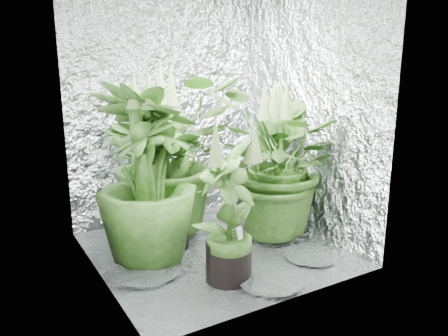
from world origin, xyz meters
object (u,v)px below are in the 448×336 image
object	(u,v)px
plant_b	(167,175)
plant_d	(147,176)
plant_e	(277,166)
plant_c	(276,161)
plant_f	(229,211)
plant_a	(167,156)
circulation_fan	(248,199)

from	to	relation	value
plant_b	plant_d	distance (m)	0.27
plant_e	plant_d	bearing A→B (deg)	175.38
plant_c	plant_f	bearing A→B (deg)	-143.83
plant_a	plant_f	size ratio (longest dim) A/B	1.31
plant_f	circulation_fan	distance (m)	1.19
plant_b	plant_d	world-z (taller)	plant_d
plant_b	plant_c	distance (m)	0.90
plant_d	circulation_fan	size ratio (longest dim) A/B	3.50
plant_a	circulation_fan	bearing A→B (deg)	0.94
plant_b	plant_d	xyz separation A→B (m)	(-0.20, -0.17, 0.06)
plant_f	circulation_fan	world-z (taller)	plant_f
plant_a	circulation_fan	world-z (taller)	plant_a
plant_a	plant_b	bearing A→B (deg)	-114.39
plant_a	plant_e	world-z (taller)	plant_a
plant_a	plant_e	distance (m)	0.83
plant_d	plant_e	bearing A→B (deg)	-4.62
plant_d	plant_f	distance (m)	0.59
plant_c	plant_f	distance (m)	0.97
plant_a	plant_f	bearing A→B (deg)	-89.44
plant_b	circulation_fan	xyz separation A→B (m)	(0.86, 0.26, -0.38)
plant_c	plant_e	world-z (taller)	plant_e
plant_c	plant_d	size ratio (longest dim) A/B	0.92
circulation_fan	plant_d	bearing A→B (deg)	-176.57
plant_d	plant_e	size ratio (longest dim) A/B	0.96
plant_a	plant_e	size ratio (longest dim) A/B	0.97
plant_e	plant_f	world-z (taller)	plant_e
plant_a	plant_d	world-z (taller)	plant_a
plant_f	plant_c	bearing A→B (deg)	36.17
plant_a	plant_f	distance (m)	0.90
circulation_fan	plant_b	bearing A→B (deg)	178.37
plant_d	circulation_fan	bearing A→B (deg)	21.78
circulation_fan	plant_c	bearing A→B (deg)	-101.20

